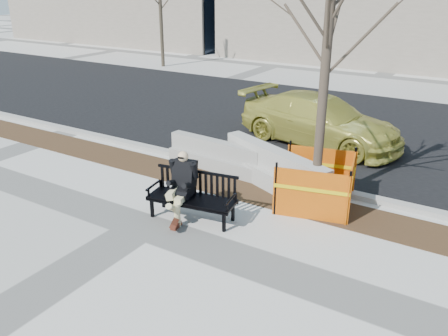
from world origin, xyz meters
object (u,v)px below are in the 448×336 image
(bench, at_px, (192,218))
(jersey_barrier_left, at_px, (215,169))
(jersey_barrier_right, at_px, (274,187))
(tree_fence, at_px, (314,204))
(seated_man, at_px, (183,215))
(sedan, at_px, (318,143))

(bench, height_order, jersey_barrier_left, bench)
(jersey_barrier_left, relative_size, jersey_barrier_right, 0.82)
(tree_fence, bearing_deg, jersey_barrier_right, 161.77)
(tree_fence, xyz_separation_m, jersey_barrier_right, (-1.18, 0.39, 0.00))
(jersey_barrier_right, bearing_deg, seated_man, -88.94)
(seated_man, distance_m, jersey_barrier_right, 2.52)
(tree_fence, bearing_deg, bench, -134.36)
(seated_man, height_order, tree_fence, tree_fence)
(tree_fence, height_order, jersey_barrier_right, tree_fence)
(seated_man, distance_m, jersey_barrier_left, 2.70)
(sedan, relative_size, jersey_barrier_right, 1.50)
(seated_man, xyz_separation_m, jersey_barrier_right, (0.97, 2.33, 0.00))
(seated_man, xyz_separation_m, jersey_barrier_left, (-0.84, 2.56, 0.00))
(bench, relative_size, jersey_barrier_right, 0.56)
(sedan, distance_m, jersey_barrier_left, 3.70)
(seated_man, relative_size, jersey_barrier_left, 0.51)
(jersey_barrier_left, xyz_separation_m, jersey_barrier_right, (1.81, -0.23, 0.00))
(bench, height_order, tree_fence, tree_fence)
(bench, distance_m, jersey_barrier_left, 2.79)
(bench, height_order, seated_man, seated_man)
(tree_fence, bearing_deg, jersey_barrier_left, 168.25)
(bench, bearing_deg, jersey_barrier_right, 63.50)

